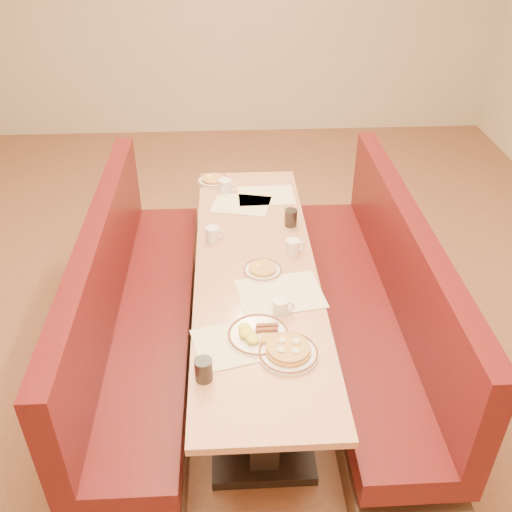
{
  "coord_description": "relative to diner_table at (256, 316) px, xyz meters",
  "views": [
    {
      "loc": [
        -0.14,
        -2.7,
        2.66
      ],
      "look_at": [
        0.0,
        -0.04,
        0.85
      ],
      "focal_mm": 40.0,
      "sensor_mm": 36.0,
      "label": 1
    }
  ],
  "objects": [
    {
      "name": "placemat_far_left",
      "position": [
        -0.06,
        0.75,
        0.38
      ],
      "size": [
        0.44,
        0.37,
        0.0
      ],
      "primitive_type": "cube",
      "rotation": [
        0.0,
        0.0,
        -0.23
      ],
      "color": "#FAF0C4",
      "rests_on": "diner_table"
    },
    {
      "name": "booth_left",
      "position": [
        -0.73,
        0.0,
        -0.01
      ],
      "size": [
        0.55,
        2.5,
        1.05
      ],
      "color": "#4C3326",
      "rests_on": "ground"
    },
    {
      "name": "placemat_far_right",
      "position": [
        0.12,
        0.86,
        0.38
      ],
      "size": [
        0.4,
        0.3,
        0.0
      ],
      "primitive_type": "cube",
      "rotation": [
        0.0,
        0.0,
        0.02
      ],
      "color": "#FAF0C4",
      "rests_on": "diner_table"
    },
    {
      "name": "coffee_mug_c",
      "position": [
        0.23,
        0.13,
        0.42
      ],
      "size": [
        0.12,
        0.08,
        0.09
      ],
      "rotation": [
        0.0,
        0.0,
        0.11
      ],
      "color": "silver",
      "rests_on": "diner_table"
    },
    {
      "name": "soda_tumbler_near",
      "position": [
        -0.28,
        -0.87,
        0.43
      ],
      "size": [
        0.08,
        0.08,
        0.11
      ],
      "color": "black",
      "rests_on": "diner_table"
    },
    {
      "name": "room_envelope",
      "position": [
        0.0,
        0.0,
        1.56
      ],
      "size": [
        6.04,
        8.04,
        2.82
      ],
      "color": "beige",
      "rests_on": "ground"
    },
    {
      "name": "coffee_mug_a",
      "position": [
        0.11,
        -0.43,
        0.42
      ],
      "size": [
        0.11,
        0.08,
        0.09
      ],
      "rotation": [
        0.0,
        0.0,
        0.01
      ],
      "color": "silver",
      "rests_on": "diner_table"
    },
    {
      "name": "booth_right",
      "position": [
        0.73,
        0.0,
        -0.01
      ],
      "size": [
        0.55,
        2.5,
        1.05
      ],
      "color": "#4C3326",
      "rests_on": "ground"
    },
    {
      "name": "diner_table",
      "position": [
        0.0,
        0.0,
        0.0
      ],
      "size": [
        0.7,
        2.5,
        0.75
      ],
      "color": "black",
      "rests_on": "ground"
    },
    {
      "name": "eggs_plate",
      "position": [
        -0.02,
        -0.61,
        0.39
      ],
      "size": [
        0.31,
        0.31,
        0.06
      ],
      "rotation": [
        0.0,
        0.0,
        -0.14
      ],
      "color": "silver",
      "rests_on": "diner_table"
    },
    {
      "name": "pancake_plate",
      "position": [
        0.12,
        -0.74,
        0.4
      ],
      "size": [
        0.29,
        0.29,
        0.07
      ],
      "rotation": [
        0.0,
        0.0,
        0.18
      ],
      "color": "silver",
      "rests_on": "diner_table"
    },
    {
      "name": "ground",
      "position": [
        0.0,
        0.0,
        -0.37
      ],
      "size": [
        8.0,
        8.0,
        0.0
      ],
      "primitive_type": "plane",
      "color": "#9E6647",
      "rests_on": "ground"
    },
    {
      "name": "coffee_mug_b",
      "position": [
        -0.25,
        0.3,
        0.42
      ],
      "size": [
        0.12,
        0.08,
        0.09
      ],
      "rotation": [
        0.0,
        0.0,
        -0.0
      ],
      "color": "silver",
      "rests_on": "diner_table"
    },
    {
      "name": "placemat_near_right",
      "position": [
        0.12,
        -0.27,
        0.38
      ],
      "size": [
        0.5,
        0.4,
        0.0
      ],
      "primitive_type": "cube",
      "rotation": [
        0.0,
        0.0,
        0.15
      ],
      "color": "#FAF0C4",
      "rests_on": "diner_table"
    },
    {
      "name": "coffee_mug_d",
      "position": [
        -0.16,
        0.93,
        0.43
      ],
      "size": [
        0.13,
        0.09,
        0.1
      ],
      "rotation": [
        0.0,
        0.0,
        -0.26
      ],
      "color": "silver",
      "rests_on": "diner_table"
    },
    {
      "name": "placemat_near_left",
      "position": [
        -0.12,
        -0.64,
        0.38
      ],
      "size": [
        0.48,
        0.41,
        0.0
      ],
      "primitive_type": "cube",
      "rotation": [
        0.0,
        0.0,
        0.25
      ],
      "color": "#FAF0C4",
      "rests_on": "diner_table"
    },
    {
      "name": "extra_plate_far",
      "position": [
        -0.26,
        1.1,
        0.39
      ],
      "size": [
        0.24,
        0.24,
        0.05
      ],
      "rotation": [
        0.0,
        0.0,
        0.19
      ],
      "color": "silver",
      "rests_on": "diner_table"
    },
    {
      "name": "extra_plate_mid",
      "position": [
        0.04,
        -0.05,
        0.39
      ],
      "size": [
        0.23,
        0.23,
        0.05
      ],
      "rotation": [
        0.0,
        0.0,
        -0.04
      ],
      "color": "silver",
      "rests_on": "diner_table"
    },
    {
      "name": "soda_tumbler_mid",
      "position": [
        0.25,
        0.46,
        0.43
      ],
      "size": [
        0.08,
        0.08,
        0.11
      ],
      "color": "black",
      "rests_on": "diner_table"
    }
  ]
}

